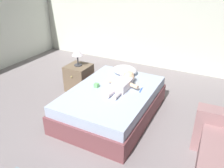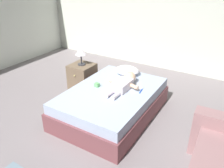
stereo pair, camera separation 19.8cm
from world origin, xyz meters
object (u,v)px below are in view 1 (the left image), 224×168
Objects in this scene: nightstand at (79,78)px; toy_block at (96,85)px; toothbrush at (141,90)px; pillow at (125,70)px; lamp at (77,53)px; bed at (112,103)px; baby at (124,83)px.

nightstand is 7.38× the size of toy_block.
nightstand is at bearing 168.27° from toothbrush.
lamp reaches higher than pillow.
pillow is at bearing 10.25° from lamp.
toothbrush is at bearing -42.65° from pillow.
pillow is 0.68m from toy_block.
bed is 1.05m from nightstand.
toy_block is (-0.63, -0.23, 0.02)m from toothbrush.
toothbrush is 2.42× the size of toy_block.
pillow is at bearing 10.26° from nightstand.
nightstand is (-0.94, 0.47, 0.03)m from bed.
toothbrush is at bearing 19.61° from toy_block.
bed is 5.41× the size of lamp.
nightstand is at bearing 164.04° from baby.
nightstand is (-1.32, 0.27, -0.20)m from toothbrush.
toothbrush is 1.36m from nightstand.
nightstand is at bearing -169.74° from pillow.
lamp is 4.84× the size of toy_block.
toy_block is (0.68, -0.50, 0.22)m from nightstand.
baby reaches higher than toy_block.
bed is 0.70m from pillow.
nightstand is 0.48m from lamp.
pillow reaches higher than nightstand.
toothbrush is 1.38m from lamp.
toothbrush is 0.50× the size of lamp.
toothbrush reaches higher than bed.
nightstand is 1.52× the size of lamp.
baby is at bearing 29.29° from toy_block.
baby is 1.47× the size of nightstand.
toy_block reaches higher than toothbrush.
lamp reaches higher than toothbrush.
pillow is 0.49m from baby.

